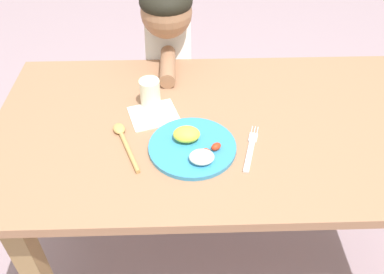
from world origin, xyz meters
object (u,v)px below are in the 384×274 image
plate (193,146)px  drinking_cup (150,93)px  person (170,84)px  fork (251,149)px  spoon (124,139)px

plate → drinking_cup: (-0.13, 0.22, 0.03)m
person → drinking_cup: bearing=81.7°
fork → person: person is taller
plate → drinking_cup: bearing=120.9°
spoon → drinking_cup: drinking_cup is taller
drinking_cup → spoon: bearing=-112.5°
spoon → fork: bearing=-119.1°
fork → person: (-0.24, 0.59, -0.17)m
spoon → drinking_cup: (0.07, 0.17, 0.04)m
person → plate: bearing=97.6°
fork → person: 0.66m
plate → person: bearing=97.6°
plate → drinking_cup: 0.26m
fork → drinking_cup: bearing=68.9°
spoon → plate: bearing=-123.4°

